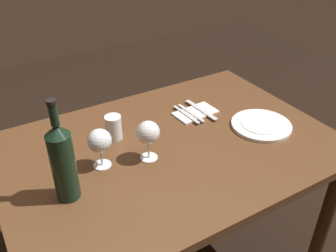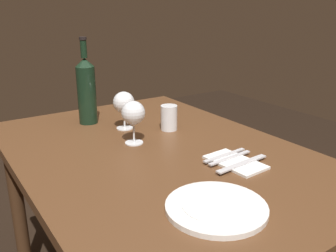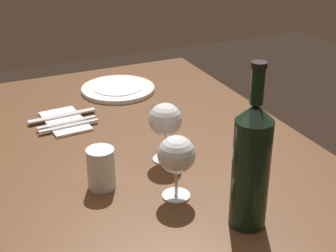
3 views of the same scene
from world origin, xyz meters
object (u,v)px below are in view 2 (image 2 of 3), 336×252
at_px(wine_glass_right, 133,114).
at_px(fork_inner, 230,158).
at_px(folded_napkin, 235,162).
at_px(wine_bottle, 86,90).
at_px(table_knife, 242,164).
at_px(wine_glass_left, 124,103).
at_px(water_tumbler, 169,119).
at_px(fork_outer, 225,155).
at_px(dinner_plate, 216,207).

xyz_separation_m(wine_glass_right, fork_inner, (0.31, 0.18, -0.10)).
bearing_deg(wine_glass_right, folded_napkin, 28.41).
bearing_deg(wine_glass_right, wine_bottle, -172.21).
distance_m(fork_inner, table_knife, 0.06).
distance_m(wine_glass_left, wine_bottle, 0.18).
relative_size(water_tumbler, table_knife, 0.47).
distance_m(water_tumbler, folded_napkin, 0.39).
bearing_deg(wine_bottle, water_tumbler, 41.50).
bearing_deg(fork_inner, wine_glass_left, -164.38).
xyz_separation_m(wine_glass_left, wine_glass_right, (0.17, -0.05, 0.00)).
relative_size(fork_outer, table_knife, 0.86).
xyz_separation_m(folded_napkin, fork_inner, (-0.02, 0.00, 0.01)).
xyz_separation_m(wine_glass_left, table_knife, (0.53, 0.13, -0.10)).
bearing_deg(dinner_plate, water_tumbler, 156.99).
distance_m(folded_napkin, table_knife, 0.03).
distance_m(dinner_plate, fork_outer, 0.33).
bearing_deg(folded_napkin, table_knife, 0.00).
bearing_deg(water_tumbler, fork_outer, -1.50).
distance_m(wine_glass_left, wine_glass_right, 0.17).
xyz_separation_m(wine_bottle, fork_outer, (0.61, 0.23, -0.13)).
height_order(wine_glass_right, folded_napkin, wine_glass_right).
relative_size(wine_bottle, fork_inner, 1.98).
xyz_separation_m(water_tumbler, folded_napkin, (0.39, -0.01, -0.04)).
bearing_deg(table_knife, wine_glass_right, -153.59).
relative_size(wine_glass_left, fork_inner, 0.85).
relative_size(wine_glass_right, wine_bottle, 0.44).
height_order(wine_glass_left, folded_napkin, wine_glass_left).
xyz_separation_m(wine_glass_right, folded_napkin, (0.34, 0.18, -0.11)).
bearing_deg(dinner_plate, folded_napkin, 127.42).
xyz_separation_m(dinner_plate, fork_outer, (-0.23, 0.23, 0.00)).
bearing_deg(wine_bottle, table_knife, 18.18).
bearing_deg(dinner_plate, wine_glass_right, 174.27).
relative_size(water_tumbler, folded_napkin, 0.51).
relative_size(wine_glass_right, fork_outer, 0.88).
xyz_separation_m(wine_glass_left, dinner_plate, (0.68, -0.10, -0.10)).
distance_m(folded_napkin, fork_inner, 0.03).
relative_size(fork_inner, fork_outer, 1.00).
height_order(wine_glass_right, wine_bottle, wine_bottle).
bearing_deg(fork_inner, table_knife, 0.00).
relative_size(wine_bottle, water_tumbler, 3.58).
height_order(wine_glass_left, water_tumbler, wine_glass_left).
relative_size(wine_bottle, table_knife, 1.69).
bearing_deg(wine_bottle, folded_napkin, 18.95).
bearing_deg(water_tumbler, table_knife, -1.22).
relative_size(folded_napkin, fork_outer, 1.09).
bearing_deg(wine_glass_left, water_tumbler, 52.19).
xyz_separation_m(wine_bottle, fork_inner, (0.63, 0.23, -0.13)).
xyz_separation_m(wine_bottle, table_knife, (0.69, 0.23, -0.13)).
bearing_deg(table_knife, dinner_plate, -57.53).
relative_size(wine_glass_right, fork_inner, 0.88).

